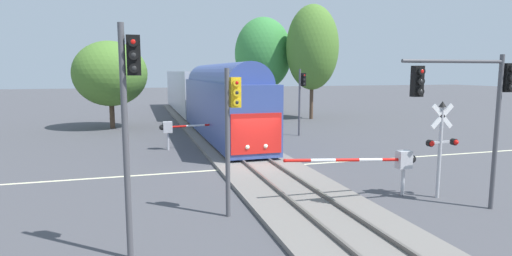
% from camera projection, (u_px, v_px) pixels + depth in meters
% --- Properties ---
extents(ground_plane, '(220.00, 220.00, 0.00)m').
position_uv_depth(ground_plane, '(259.00, 167.00, 21.38)').
color(ground_plane, '#47474C').
extents(road_centre_stripe, '(44.00, 0.20, 0.01)m').
position_uv_depth(road_centre_stripe, '(259.00, 167.00, 21.38)').
color(road_centre_stripe, beige).
rests_on(road_centre_stripe, ground).
extents(railway_track, '(4.40, 80.00, 0.32)m').
position_uv_depth(railway_track, '(259.00, 166.00, 21.37)').
color(railway_track, slate).
rests_on(railway_track, ground).
extents(commuter_train, '(3.04, 40.92, 5.16)m').
position_uv_depth(commuter_train, '(201.00, 94.00, 39.49)').
color(commuter_train, '#384C93').
rests_on(commuter_train, railway_track).
extents(crossing_gate_near, '(5.63, 0.40, 1.80)m').
position_uv_depth(crossing_gate_near, '(391.00, 161.00, 16.27)').
color(crossing_gate_near, '#B7B7BC').
rests_on(crossing_gate_near, ground).
extents(crossing_signal_mast, '(1.36, 0.44, 3.80)m').
position_uv_depth(crossing_signal_mast, '(441.00, 139.00, 15.92)').
color(crossing_signal_mast, '#B2B2B7').
rests_on(crossing_signal_mast, ground).
extents(crossing_gate_far, '(6.43, 0.40, 1.80)m').
position_uv_depth(crossing_gate_far, '(180.00, 127.00, 26.17)').
color(crossing_gate_far, '#B7B7BC').
rests_on(crossing_gate_far, ground).
extents(traffic_signal_median, '(0.53, 0.38, 5.03)m').
position_uv_depth(traffic_signal_median, '(232.00, 118.00, 13.73)').
color(traffic_signal_median, '#4C4C51').
rests_on(traffic_signal_median, ground).
extents(traffic_signal_near_right, '(4.45, 0.38, 5.50)m').
position_uv_depth(traffic_signal_near_right, '(474.00, 94.00, 14.05)').
color(traffic_signal_near_right, '#4C4C51').
rests_on(traffic_signal_near_right, ground).
extents(traffic_signal_far_side, '(0.53, 0.38, 5.11)m').
position_uv_depth(traffic_signal_far_side, '(302.00, 91.00, 31.54)').
color(traffic_signal_far_side, '#4C4C51').
rests_on(traffic_signal_far_side, ground).
extents(traffic_signal_near_left, '(0.53, 0.38, 6.12)m').
position_uv_depth(traffic_signal_near_left, '(129.00, 105.00, 10.45)').
color(traffic_signal_near_left, '#4C4C51').
rests_on(traffic_signal_near_left, ground).
extents(oak_behind_train, '(6.21, 6.21, 7.51)m').
position_uv_depth(oak_behind_train, '(110.00, 74.00, 35.38)').
color(oak_behind_train, '#4C3828').
rests_on(oak_behind_train, ground).
extents(oak_far_right, '(5.34, 5.34, 11.66)m').
position_uv_depth(oak_far_right, '(312.00, 48.00, 42.25)').
color(oak_far_right, '#4C3828').
rests_on(oak_far_right, ground).
extents(elm_centre_background, '(6.25, 6.25, 10.79)m').
position_uv_depth(elm_centre_background, '(263.00, 54.00, 45.43)').
color(elm_centre_background, brown).
rests_on(elm_centre_background, ground).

